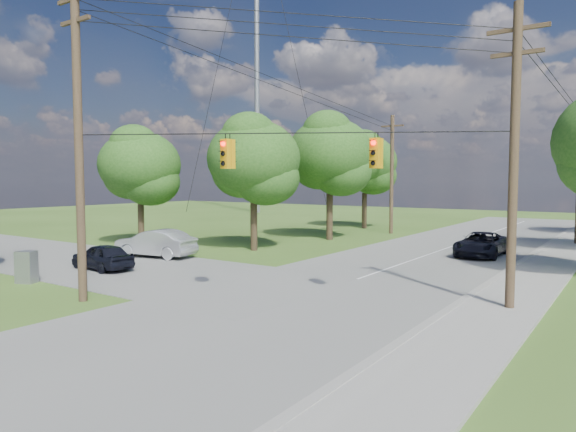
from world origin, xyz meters
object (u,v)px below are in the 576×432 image
Objects in this scene: pole_ne at (514,153)px; car_cross_dark at (102,256)px; car_cross_silver at (155,243)px; pole_sw at (78,134)px; pole_north_w at (392,173)px; control_cabinet at (26,267)px; car_main_north at (481,244)px.

pole_ne is 19.52m from car_cross_dark.
pole_ne reaches higher than car_cross_silver.
pole_sw is 12.13m from car_cross_silver.
pole_north_w is 2.03× the size of car_cross_silver.
car_cross_silver is at bearing 74.93° from control_cabinet.
pole_ne is 14.10m from car_main_north.
car_main_north is 24.37m from control_cabinet.
pole_ne reaches higher than pole_north_w.
pole_sw is at bearing -150.62° from pole_ne.
pole_north_w reaches higher than car_main_north.
pole_north_w is 21.93m from car_cross_silver.
pole_sw reaches higher than pole_ne.
car_cross_dark is at bearing -134.04° from car_main_north.
car_cross_silver is at bearing -145.26° from car_main_north.
pole_north_w reaches higher than control_cabinet.
control_cabinet is at bearing -2.43° from car_cross_silver.
pole_ne is 7.38× the size of control_cabinet.
car_cross_dark is at bearing 138.76° from pole_sw.
car_cross_dark is (-18.67, -3.06, -4.77)m from pole_ne.
car_main_north is at bearing 30.54° from control_cabinet.
pole_sw is 15.51m from pole_ne.
pole_sw reaches higher than control_cabinet.
pole_ne is at bearing 29.38° from pole_sw.
pole_ne is 26.03m from pole_north_w.
pole_north_w is at bearing 173.80° from car_cross_dark.
pole_north_w is at bearing 135.00° from car_main_north.
control_cabinet is at bearing 173.26° from pole_sw.
pole_north_w is 2.57× the size of car_cross_dark.
car_cross_silver is at bearing -161.59° from car_cross_dark.
pole_sw is 1.14× the size of pole_ne.
pole_north_w is (-13.90, 22.00, -0.34)m from pole_ne.
car_main_north is (9.37, 20.23, -5.49)m from pole_sw.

